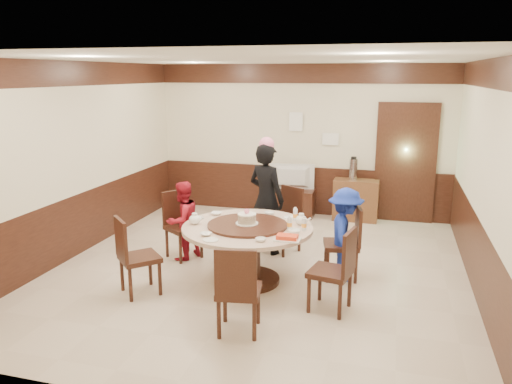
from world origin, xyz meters
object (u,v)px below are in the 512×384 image
(side_cabinet, at_px, (356,200))
(thermos, at_px, (353,169))
(person_blue, at_px, (345,234))
(person_red, at_px, (183,221))
(television, at_px, (292,177))
(person_standing, at_px, (266,199))
(birthday_cake, at_px, (247,219))
(shrimp_platter, at_px, (287,238))
(banquet_table, at_px, (248,242))
(tv_stand, at_px, (291,203))

(side_cabinet, height_order, thermos, thermos)
(person_blue, bearing_deg, thermos, -6.71)
(person_red, height_order, television, person_red)
(person_standing, xyz_separation_m, birthday_cake, (0.04, -1.14, 0.02))
(person_blue, bearing_deg, shrimp_platter, 135.11)
(television, bearing_deg, person_blue, 106.51)
(side_cabinet, bearing_deg, birthday_cake, -109.06)
(banquet_table, xyz_separation_m, thermos, (1.03, 3.22, 0.41))
(banquet_table, height_order, birthday_cake, birthday_cake)
(banquet_table, xyz_separation_m, person_red, (-1.13, 0.55, 0.04))
(side_cabinet, bearing_deg, person_blue, -88.33)
(side_cabinet, bearing_deg, tv_stand, -178.55)
(person_blue, relative_size, thermos, 3.20)
(banquet_table, distance_m, tv_stand, 3.20)
(birthday_cake, relative_size, side_cabinet, 0.36)
(side_cabinet, relative_size, thermos, 2.11)
(thermos, bearing_deg, shrimp_platter, -96.82)
(person_standing, height_order, person_red, person_standing)
(banquet_table, height_order, side_cabinet, banquet_table)
(shrimp_platter, distance_m, side_cabinet, 3.68)
(person_blue, distance_m, birthday_cake, 1.29)
(banquet_table, height_order, shrimp_platter, shrimp_platter)
(birthday_cake, distance_m, side_cabinet, 3.44)
(thermos, bearing_deg, side_cabinet, 0.00)
(birthday_cake, distance_m, television, 3.19)
(tv_stand, bearing_deg, television, 0.00)
(banquet_table, distance_m, side_cabinet, 3.41)
(person_standing, bearing_deg, thermos, -93.57)
(person_red, bearing_deg, person_blue, 111.19)
(birthday_cake, bearing_deg, side_cabinet, 70.94)
(person_standing, relative_size, side_cabinet, 2.06)
(person_standing, bearing_deg, side_cabinet, -95.04)
(person_blue, bearing_deg, side_cabinet, -8.12)
(shrimp_platter, relative_size, thermos, 0.79)
(banquet_table, height_order, television, television)
(person_standing, relative_size, tv_stand, 1.94)
(birthday_cake, relative_size, shrimp_platter, 0.95)
(person_blue, bearing_deg, birthday_cake, 99.78)
(side_cabinet, xyz_separation_m, thermos, (-0.07, 0.00, 0.56))
(banquet_table, height_order, person_blue, person_blue)
(banquet_table, bearing_deg, person_standing, 92.47)
(person_standing, distance_m, shrimp_platter, 1.68)
(person_red, height_order, birthday_cake, person_red)
(banquet_table, relative_size, person_standing, 1.00)
(person_blue, bearing_deg, tv_stand, 14.87)
(banquet_table, height_order, thermos, thermos)
(banquet_table, distance_m, birthday_cake, 0.31)
(shrimp_platter, bearing_deg, side_cabinet, 82.11)
(shrimp_platter, distance_m, thermos, 3.65)
(side_cabinet, distance_m, thermos, 0.57)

